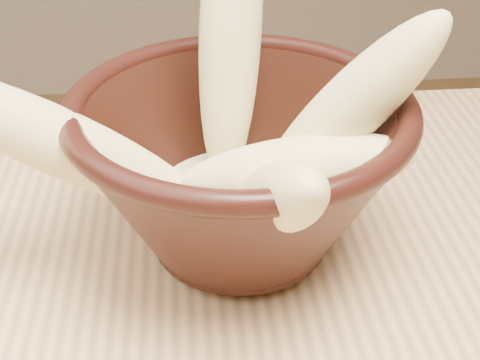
# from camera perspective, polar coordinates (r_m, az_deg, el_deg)

# --- Properties ---
(bowl) EXTENTS (0.23, 0.23, 0.13)m
(bowl) POSITION_cam_1_polar(r_m,az_deg,el_deg) (0.46, 0.00, 1.13)
(bowl) COLOR black
(bowl) RESTS_ON table
(milk_puddle) EXTENTS (0.13, 0.13, 0.02)m
(milk_puddle) POSITION_cam_1_polar(r_m,az_deg,el_deg) (0.48, -0.00, -2.05)
(milk_puddle) COLOR beige
(milk_puddle) RESTS_ON bowl
(banana_upright) EXTENTS (0.07, 0.11, 0.22)m
(banana_upright) POSITION_cam_1_polar(r_m,az_deg,el_deg) (0.47, -0.82, 12.59)
(banana_upright) COLOR #E8CF89
(banana_upright) RESTS_ON bowl
(banana_left) EXTENTS (0.20, 0.06, 0.15)m
(banana_left) POSITION_cam_1_polar(r_m,az_deg,el_deg) (0.43, -14.58, 2.87)
(banana_left) COLOR #E8CF89
(banana_left) RESTS_ON bowl
(banana_right) EXTENTS (0.15, 0.09, 0.17)m
(banana_right) POSITION_cam_1_polar(r_m,az_deg,el_deg) (0.44, 9.02, 5.71)
(banana_right) COLOR #E8CF89
(banana_right) RESTS_ON bowl
(banana_across) EXTENTS (0.17, 0.07, 0.07)m
(banana_across) POSITION_cam_1_polar(r_m,az_deg,el_deg) (0.43, 4.66, 0.88)
(banana_across) COLOR #E8CF89
(banana_across) RESTS_ON bowl
(banana_front) EXTENTS (0.06, 0.15, 0.13)m
(banana_front) POSITION_cam_1_polar(r_m,az_deg,el_deg) (0.39, 3.30, -1.59)
(banana_front) COLOR #E8CF89
(banana_front) RESTS_ON bowl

